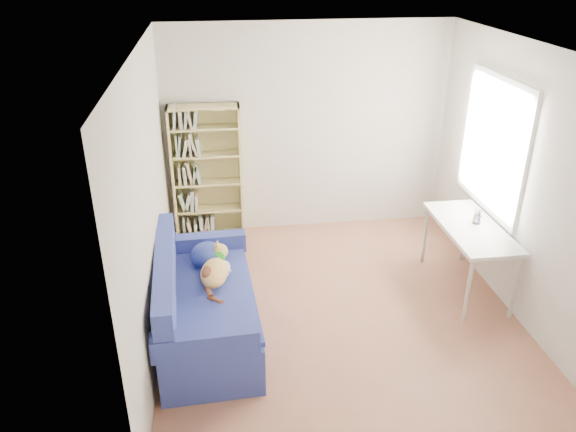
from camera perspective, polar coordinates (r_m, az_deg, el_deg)
The scene contains 6 objects.
ground at distance 5.82m, azimuth 5.06°, elevation -9.60°, with size 4.00×4.00×0.00m, color brown.
room_shell at distance 5.11m, azimuth 6.77°, elevation 5.86°, with size 3.54×4.04×2.62m.
sofa at distance 5.36m, azimuth -8.68°, elevation -8.85°, with size 0.94×1.84×0.89m.
bookshelf at distance 6.96m, azimuth -8.18°, elevation 3.80°, with size 0.85×0.26×1.69m.
desk at distance 6.12m, azimuth 18.07°, elevation -1.55°, with size 0.58×1.27×0.75m.
pen_cup at distance 6.14m, azimuth 18.66°, elevation -0.18°, with size 0.09×0.09×0.16m.
Camera 1 is at (-1.14, -4.61, 3.37)m, focal length 35.00 mm.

